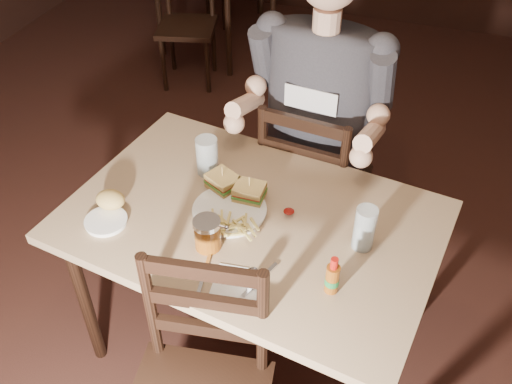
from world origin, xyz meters
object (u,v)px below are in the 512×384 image
(hot_sauce, at_px, (333,275))
(syrup_dispenser, at_px, (207,234))
(glass_right, at_px, (365,228))
(dinner_plate, at_px, (230,211))
(diner, at_px, (318,85))
(side_plate, at_px, (106,222))
(main_table, at_px, (251,232))
(bg_chair_near, at_px, (187,27))
(glass_left, at_px, (207,156))
(chair_far, at_px, (314,182))

(hot_sauce, xyz_separation_m, syrup_dispenser, (-0.43, 0.05, -0.01))
(glass_right, bearing_deg, dinner_plate, 179.50)
(diner, bearing_deg, syrup_dispenser, -97.44)
(diner, xyz_separation_m, side_plate, (-0.55, -0.76, -0.24))
(hot_sauce, height_order, syrup_dispenser, hot_sauce)
(main_table, height_order, bg_chair_near, bg_chair_near)
(diner, bearing_deg, glass_right, -55.56)
(glass_left, distance_m, side_plate, 0.45)
(bg_chair_near, height_order, hot_sauce, hot_sauce)
(dinner_plate, bearing_deg, main_table, 1.22)
(chair_far, height_order, dinner_plate, chair_far)
(chair_far, relative_size, syrup_dispenser, 8.02)
(main_table, height_order, glass_right, glass_right)
(hot_sauce, xyz_separation_m, side_plate, (-0.82, 0.03, -0.07))
(side_plate, bearing_deg, glass_right, 12.25)
(bg_chair_near, relative_size, dinner_plate, 3.26)
(chair_far, xyz_separation_m, glass_left, (-0.33, -0.43, 0.38))
(hot_sauce, bearing_deg, dinner_plate, 152.27)
(bg_chair_near, height_order, side_plate, bg_chair_near)
(dinner_plate, height_order, syrup_dispenser, syrup_dispenser)
(chair_far, relative_size, glass_right, 5.77)
(diner, bearing_deg, main_table, -92.67)
(diner, distance_m, hot_sauce, 0.85)
(glass_right, distance_m, hot_sauce, 0.23)
(dinner_plate, bearing_deg, chair_far, 74.89)
(diner, height_order, syrup_dispenser, diner)
(hot_sauce, bearing_deg, syrup_dispenser, 173.86)
(hot_sauce, height_order, side_plate, hot_sauce)
(main_table, height_order, side_plate, side_plate)
(diner, bearing_deg, bg_chair_near, 136.76)
(glass_left, xyz_separation_m, syrup_dispenser, (0.16, -0.37, -0.02))
(main_table, bearing_deg, diner, 81.92)
(bg_chair_near, distance_m, syrup_dispenser, 2.51)
(bg_chair_near, bearing_deg, side_plate, -86.27)
(chair_far, bearing_deg, main_table, 87.56)
(glass_left, bearing_deg, side_plate, -120.60)
(glass_left, bearing_deg, chair_far, 52.45)
(glass_left, bearing_deg, hot_sauce, -35.05)
(bg_chair_near, relative_size, side_plate, 5.79)
(side_plate, bearing_deg, syrup_dispenser, 2.32)
(diner, relative_size, syrup_dispenser, 8.89)
(chair_far, distance_m, diner, 0.54)
(syrup_dispenser, bearing_deg, glass_right, 27.57)
(dinner_plate, relative_size, side_plate, 1.78)
(bg_chair_near, distance_m, glass_right, 2.63)
(main_table, height_order, glass_left, glass_left)
(main_table, bearing_deg, glass_right, -0.85)
(syrup_dispenser, relative_size, side_plate, 0.81)
(syrup_dispenser, xyz_separation_m, side_plate, (-0.38, -0.02, -0.05))
(glass_left, xyz_separation_m, side_plate, (-0.23, -0.38, -0.07))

